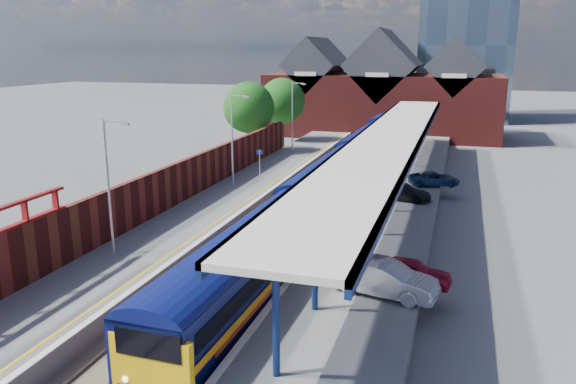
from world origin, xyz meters
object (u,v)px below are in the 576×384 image
Objects in this scene: lamp_post_b at (110,179)px; platform_sign at (260,160)px; train at (351,160)px; lamp_post_d at (294,112)px; lamp_post_c at (234,134)px; parked_car_red at (411,272)px; parked_car_blue at (434,179)px; parked_car_dark at (402,191)px; parked_car_silver at (384,278)px.

lamp_post_b reaches higher than platform_sign.
lamp_post_d is at bearing 130.83° from train.
lamp_post_d is (-7.86, 9.09, 2.87)m from train.
lamp_post_c and lamp_post_d have the same top height.
parked_car_red is at bearing -45.96° from lamp_post_c.
parked_car_blue is (14.86, 20.29, -3.45)m from lamp_post_b.
parked_car_blue is (1.95, 4.91, -0.05)m from parked_car_dark.
parked_car_blue is at bearing 53.78° from lamp_post_b.
lamp_post_b reaches higher than parked_car_dark.
train is at bearing 50.80° from parked_car_blue.
platform_sign is at bearing 86.66° from parked_car_dark.
lamp_post_c is at bearing -90.00° from lamp_post_d.
parked_car_red is 0.79× the size of parked_car_silver.
lamp_post_b is at bearing 125.04° from parked_car_blue.
lamp_post_b is 20.37m from parked_car_dark.
lamp_post_b is at bearing 96.86° from parked_car_red.
parked_car_dark is (12.92, -0.61, -3.40)m from lamp_post_c.
lamp_post_d reaches higher than parked_car_red.
platform_sign reaches higher than parked_car_red.
parked_car_blue is (13.50, 2.29, -1.15)m from platform_sign.
train is at bearing 43.34° from parked_car_dark.
lamp_post_b is 25.39m from parked_car_blue.
parked_car_red is 19.66m from parked_car_blue.
train is 9.42× the size of lamp_post_c.
lamp_post_c is 1.53× the size of parked_car_silver.
lamp_post_d reaches higher than parked_car_blue.
lamp_post_b is at bearing 149.41° from parked_car_dark.
parked_car_red is at bearing 161.25° from parked_car_blue.
lamp_post_d is at bearing 90.00° from lamp_post_c.
parked_car_red is (7.01, -22.27, -0.51)m from train.
lamp_post_c reaches higher than train.
lamp_post_b reaches higher than parked_car_blue.
platform_sign is at bearing 55.74° from lamp_post_c.
lamp_post_c is at bearing 51.35° from parked_car_silver.
lamp_post_b and lamp_post_c have the same top height.
parked_car_dark reaches higher than parked_car_blue.
lamp_post_c is 22.00m from parked_car_silver.
parked_car_dark is at bearing -12.75° from platform_sign.
parked_car_dark is at bearing 11.94° from parked_car_red.
lamp_post_b is 1.71× the size of parked_car_dark.
parked_car_blue is at bearing -38.23° from lamp_post_d.
lamp_post_b is (-7.86, -22.91, 2.87)m from train.
platform_sign is 0.64× the size of parked_car_blue.
train is at bearing 41.33° from lamp_post_c.
platform_sign is 11.90m from parked_car_dark.
lamp_post_d reaches higher than parked_car_silver.
parked_car_silver is 16.19m from parked_car_dark.
lamp_post_b is at bearing -108.93° from train.
lamp_post_c reaches higher than parked_car_silver.
parked_car_silver is (-1.00, -1.40, 0.14)m from parked_car_red.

